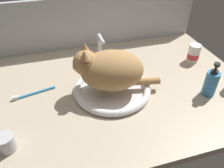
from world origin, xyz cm
name	(u,v)px	position (x,y,z in cm)	size (l,w,h in cm)	color
countertop	(115,90)	(0.00, 0.00, 1.50)	(123.88, 83.85, 3.00)	#B7A88E
backsplash_wall	(93,24)	(0.00, 43.13, 15.94)	(123.88, 2.40, 31.87)	#B2B7BC
sink_basin	(112,89)	(-2.18, -2.42, 4.32)	(34.11, 34.11, 2.95)	white
faucet	(100,54)	(-2.18, 19.21, 9.79)	(17.44, 10.22, 17.76)	silver
cat	(108,70)	(-3.93, -2.07, 14.66)	(37.17, 24.12, 19.80)	tan
soap_pump_bottle	(211,83)	(37.64, -15.86, 9.00)	(5.50, 5.50, 15.80)	teal
pill_bottle	(194,54)	(46.48, 10.40, 7.38)	(6.26, 6.26, 9.42)	white
metal_jar	(6,143)	(-44.25, -22.09, 6.05)	(6.08, 6.08, 6.06)	#B2B5BA
toothbrush	(33,93)	(-35.99, 5.07, 3.61)	(18.40, 5.04, 1.70)	#338CD1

